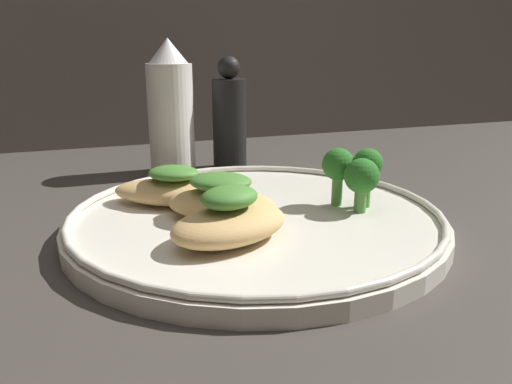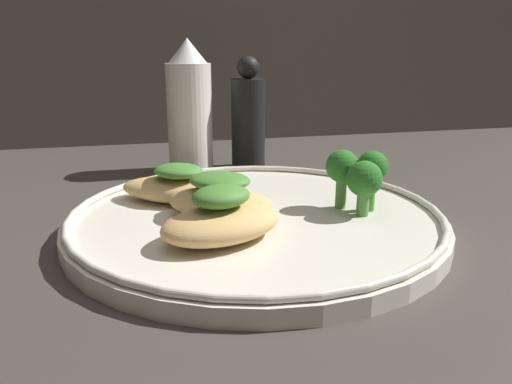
{
  "view_description": "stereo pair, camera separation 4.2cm",
  "coord_description": "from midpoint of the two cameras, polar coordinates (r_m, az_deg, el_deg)",
  "views": [
    {
      "loc": [
        -13.55,
        -38.01,
        15.35
      ],
      "look_at": [
        0.0,
        0.0,
        3.4
      ],
      "focal_mm": 35.0,
      "sensor_mm": 36.0,
      "label": 1
    },
    {
      "loc": [
        -9.52,
        -39.21,
        15.35
      ],
      "look_at": [
        0.0,
        0.0,
        3.4
      ],
      "focal_mm": 35.0,
      "sensor_mm": 36.0,
      "label": 2
    }
  ],
  "objects": [
    {
      "name": "ground_plane",
      "position": [
        0.43,
        2.79,
        -5.0
      ],
      "size": [
        180.0,
        180.0,
        1.0
      ],
      "primitive_type": "cube",
      "color": "#3D3833"
    },
    {
      "name": "plate",
      "position": [
        0.43,
        2.82,
        -3.14
      ],
      "size": [
        31.95,
        31.95,
        2.0
      ],
      "color": "silver",
      "rests_on": "ground_plane"
    },
    {
      "name": "grilled_meat_front",
      "position": [
        0.37,
        -0.69,
        -3.25
      ],
      "size": [
        10.87,
        8.81,
        4.23
      ],
      "color": "tan",
      "rests_on": "plate"
    },
    {
      "name": "grilled_meat_middle",
      "position": [
        0.41,
        -1.16,
        -0.86
      ],
      "size": [
        10.1,
        8.31,
        3.87
      ],
      "color": "tan",
      "rests_on": "plate"
    },
    {
      "name": "grilled_meat_back",
      "position": [
        0.46,
        -6.21,
        0.53
      ],
      "size": [
        12.22,
        9.7,
        3.57
      ],
      "color": "tan",
      "rests_on": "plate"
    },
    {
      "name": "broccoli_bunch",
      "position": [
        0.44,
        14.37,
        2.04
      ],
      "size": [
        4.98,
        5.26,
        5.3
      ],
      "color": "#569942",
      "rests_on": "plate"
    },
    {
      "name": "sauce_bottle",
      "position": [
        0.62,
        -5.67,
        9.35
      ],
      "size": [
        5.48,
        5.48,
        16.13
      ],
      "color": "white",
      "rests_on": "ground_plane"
    },
    {
      "name": "pepper_grinder",
      "position": [
        0.64,
        1.01,
        8.32
      ],
      "size": [
        4.25,
        4.25,
        14.03
      ],
      "color": "black",
      "rests_on": "ground_plane"
    }
  ]
}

